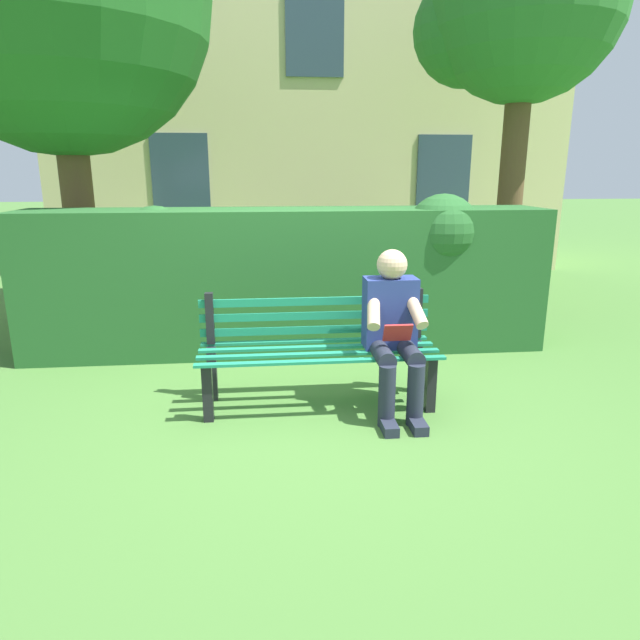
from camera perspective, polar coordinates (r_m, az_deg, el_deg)
name	(u,v)px	position (r m, az deg, el deg)	size (l,w,h in m)	color
ground	(319,405)	(4.26, -0.14, -8.66)	(60.00, 60.00, 0.00)	#477533
park_bench	(318,347)	(4.18, -0.26, -2.76)	(1.76, 0.55, 0.83)	black
person_seated	(393,328)	(4.04, 7.48, -0.79)	(0.44, 0.73, 1.17)	navy
hedge_backdrop	(292,276)	(5.42, -2.93, 4.53)	(4.93, 0.84, 1.50)	#265B28
tree	(45,6)	(6.98, -26.27, 26.81)	(3.21, 3.06, 4.90)	brown
building_facade	(308,97)	(10.84, -1.29, 21.84)	(8.58, 2.85, 6.00)	beige
tree_far	(516,12)	(7.81, 19.39, 27.57)	(2.35, 2.24, 4.71)	brown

